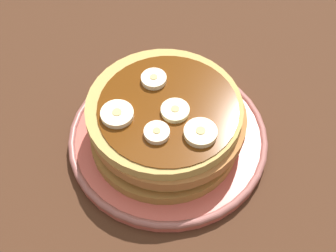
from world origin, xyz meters
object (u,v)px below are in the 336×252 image
Objects in this scene: banana_slice_0 at (174,112)px; banana_slice_2 at (154,79)px; banana_slice_3 at (157,133)px; banana_slice_4 at (200,133)px; banana_slice_1 at (117,114)px; plate at (168,138)px; pancake_stack at (166,122)px.

banana_slice_0 and banana_slice_2 have the same top height.
banana_slice_4 is (2.85, -3.48, 0.03)cm from banana_slice_3.
banana_slice_1 is (-4.18, 4.41, 0.04)cm from banana_slice_0.
banana_slice_4 is (-0.46, -3.86, 0.06)cm from banana_slice_0.
plate is at bearing -38.42° from banana_slice_1.
plate is 7.12cm from banana_slice_3.
banana_slice_2 and banana_slice_4 have the same top height.
banana_slice_4 reaches higher than banana_slice_0.
plate is 6.13cm from banana_slice_0.
pancake_stack is 6.23× the size of banana_slice_2.
plate is at bearing 82.45° from banana_slice_0.
pancake_stack is (-0.16, 0.20, 3.17)cm from plate.
banana_slice_1 is at bearing 142.19° from pancake_stack.
banana_slice_4 reaches higher than pancake_stack.
banana_slice_4 is at bearing -96.84° from banana_slice_0.
banana_slice_3 is 4.50cm from banana_slice_4.
pancake_stack is at bearing 25.43° from banana_slice_3.
banana_slice_1 is (-4.31, 3.42, 6.08)cm from plate.
banana_slice_2 is at bearing 62.39° from plate.
pancake_stack is at bearing -37.81° from banana_slice_1.
banana_slice_3 is at bearing -136.92° from banana_slice_2.
banana_slice_2 is at bearing 2.10° from banana_slice_1.
banana_slice_3 and banana_slice_4 have the same top height.
banana_slice_3 is at bearing -158.46° from plate.
banana_slice_1 is 1.01× the size of banana_slice_4.
banana_slice_3 is (0.87, -4.78, -0.01)cm from banana_slice_1.
banana_slice_2 is 0.82× the size of banana_slice_4.
banana_slice_4 is (3.72, -8.26, 0.02)cm from banana_slice_1.
banana_slice_0 is 1.08× the size of banana_slice_2.
banana_slice_2 is (1.91, 3.65, 6.08)cm from plate.
pancake_stack is at bearing 85.13° from banana_slice_4.
banana_slice_1 reaches higher than plate.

